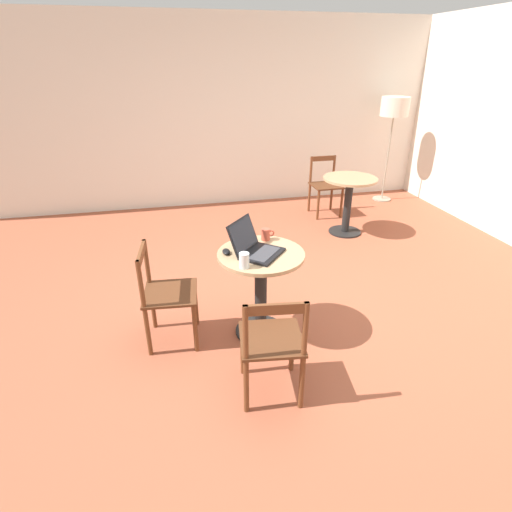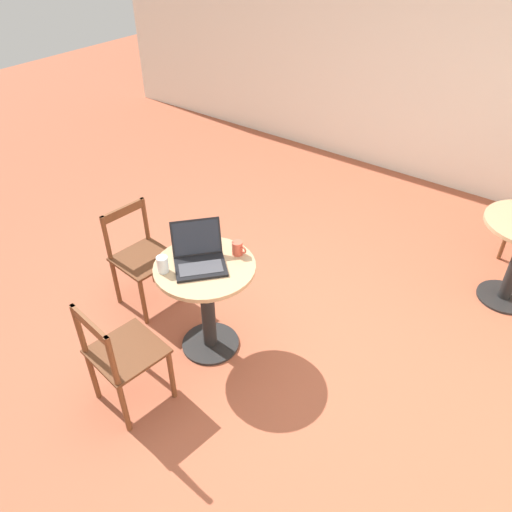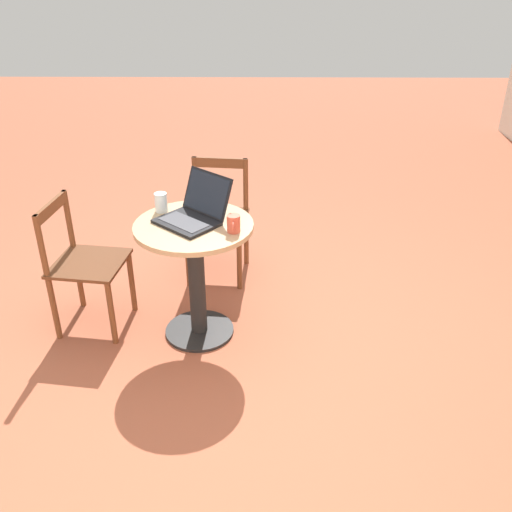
% 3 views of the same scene
% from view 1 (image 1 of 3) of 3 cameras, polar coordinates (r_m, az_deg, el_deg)
% --- Properties ---
extents(ground_plane, '(16.00, 16.00, 0.00)m').
position_cam_1_polar(ground_plane, '(3.77, 3.75, -7.69)').
color(ground_plane, '#9E5138').
extents(wall_back, '(9.40, 0.06, 2.70)m').
position_cam_1_polar(wall_back, '(6.33, -4.61, 19.42)').
color(wall_back, silver).
rests_on(wall_back, ground_plane).
extents(cafe_table_near, '(0.69, 0.69, 0.75)m').
position_cam_1_polar(cafe_table_near, '(3.21, 0.69, -3.18)').
color(cafe_table_near, black).
rests_on(cafe_table_near, ground_plane).
extents(cafe_table_mid, '(0.69, 0.69, 0.75)m').
position_cam_1_polar(cafe_table_mid, '(5.36, 13.10, 8.52)').
color(cafe_table_mid, black).
rests_on(cafe_table_mid, ground_plane).
extents(chair_near_left, '(0.45, 0.45, 0.83)m').
position_cam_1_polar(chair_near_left, '(3.25, -12.83, -5.39)').
color(chair_near_left, brown).
rests_on(chair_near_left, ground_plane).
extents(chair_near_front, '(0.46, 0.46, 0.83)m').
position_cam_1_polar(chair_near_front, '(2.68, 2.29, -12.41)').
color(chair_near_front, brown).
rests_on(chair_near_front, ground_plane).
extents(chair_mid_back, '(0.42, 0.42, 0.83)m').
position_cam_1_polar(chair_mid_back, '(6.05, 9.84, 9.91)').
color(chair_mid_back, brown).
rests_on(chair_mid_back, ground_plane).
extents(floor_lamp, '(0.42, 0.42, 1.60)m').
position_cam_1_polar(floor_lamp, '(6.75, 19.17, 19.01)').
color(floor_lamp, '#9E937F').
rests_on(floor_lamp, ground_plane).
extents(laptop, '(0.48, 0.48, 0.25)m').
position_cam_1_polar(laptop, '(3.07, -0.02, 1.22)').
color(laptop, black).
rests_on(laptop, cafe_table_near).
extents(mouse, '(0.06, 0.10, 0.03)m').
position_cam_1_polar(mouse, '(3.09, -4.27, 0.63)').
color(mouse, black).
rests_on(mouse, cafe_table_near).
extents(mug, '(0.11, 0.07, 0.10)m').
position_cam_1_polar(mug, '(3.31, 1.42, 3.12)').
color(mug, '#C64C38').
rests_on(mug, cafe_table_near).
extents(drinking_glass, '(0.07, 0.07, 0.11)m').
position_cam_1_polar(drinking_glass, '(2.86, -1.70, -0.63)').
color(drinking_glass, silver).
rests_on(drinking_glass, cafe_table_near).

